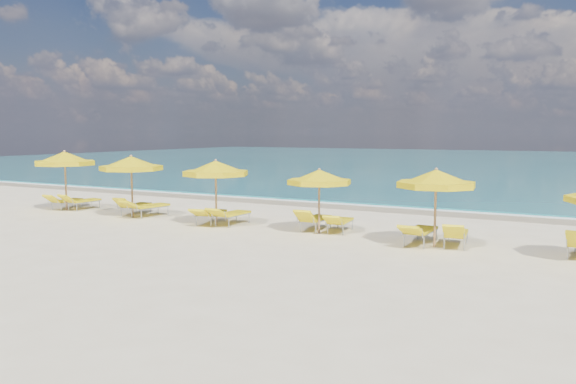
% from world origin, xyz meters
% --- Properties ---
extents(ground_plane, '(120.00, 120.00, 0.00)m').
position_xyz_m(ground_plane, '(0.00, 0.00, 0.00)').
color(ground_plane, beige).
extents(ocean, '(120.00, 80.00, 0.30)m').
position_xyz_m(ocean, '(0.00, 48.00, 0.00)').
color(ocean, '#13656D').
rests_on(ocean, ground).
extents(wet_sand_band, '(120.00, 2.60, 0.01)m').
position_xyz_m(wet_sand_band, '(0.00, 7.40, 0.00)').
color(wet_sand_band, tan).
rests_on(wet_sand_band, ground).
extents(foam_line, '(120.00, 1.20, 0.03)m').
position_xyz_m(foam_line, '(0.00, 8.20, 0.00)').
color(foam_line, white).
rests_on(foam_line, ground).
extents(whitecap_near, '(14.00, 0.36, 0.05)m').
position_xyz_m(whitecap_near, '(-6.00, 17.00, 0.00)').
color(whitecap_near, white).
rests_on(whitecap_near, ground).
extents(whitecap_far, '(18.00, 0.30, 0.05)m').
position_xyz_m(whitecap_far, '(8.00, 24.00, 0.00)').
color(whitecap_far, white).
rests_on(whitecap_far, ground).
extents(umbrella_1, '(3.14, 3.14, 2.59)m').
position_xyz_m(umbrella_1, '(-10.25, 0.35, 2.21)').
color(umbrella_1, '#AE7F57').
rests_on(umbrella_1, ground).
extents(umbrella_2, '(2.66, 2.66, 2.48)m').
position_xyz_m(umbrella_2, '(-6.32, 0.21, 2.11)').
color(umbrella_2, '#AE7F57').
rests_on(umbrella_2, ground).
extents(umbrella_3, '(2.47, 2.47, 2.40)m').
position_xyz_m(umbrella_3, '(-2.21, 0.13, 2.05)').
color(umbrella_3, '#AE7F57').
rests_on(umbrella_3, ground).
extents(umbrella_4, '(2.43, 2.43, 2.18)m').
position_xyz_m(umbrella_4, '(1.73, 0.46, 1.86)').
color(umbrella_4, '#AE7F57').
rests_on(umbrella_4, ground).
extents(umbrella_5, '(2.85, 2.85, 2.34)m').
position_xyz_m(umbrella_5, '(5.68, 0.01, 2.00)').
color(umbrella_5, '#AE7F57').
rests_on(umbrella_5, ground).
extents(lounger_1_left, '(0.68, 1.81, 0.74)m').
position_xyz_m(lounger_1_left, '(-10.61, 0.63, 0.21)').
color(lounger_1_left, '#A5A8AD').
rests_on(lounger_1_left, ground).
extents(lounger_1_right, '(0.71, 1.88, 0.77)m').
position_xyz_m(lounger_1_right, '(-9.81, 0.86, 0.22)').
color(lounger_1_right, '#A5A8AD').
rests_on(lounger_1_right, ground).
extents(lounger_2_left, '(0.82, 1.89, 0.82)m').
position_xyz_m(lounger_2_left, '(-6.70, 0.77, 0.23)').
color(lounger_2_left, '#A5A8AD').
rests_on(lounger_2_left, ground).
extents(lounger_2_right, '(1.00, 2.15, 0.79)m').
position_xyz_m(lounger_2_right, '(-5.85, 0.63, 0.24)').
color(lounger_2_right, '#A5A8AD').
rests_on(lounger_2_right, ground).
extents(lounger_3_left, '(0.98, 2.07, 0.71)m').
position_xyz_m(lounger_3_left, '(-2.64, 0.38, 0.23)').
color(lounger_3_left, '#A5A8AD').
rests_on(lounger_3_left, ground).
extents(lounger_3_right, '(0.72, 2.02, 0.76)m').
position_xyz_m(lounger_3_right, '(-1.80, 0.52, 0.24)').
color(lounger_3_right, '#A5A8AD').
rests_on(lounger_3_right, ground).
extents(lounger_4_left, '(0.69, 1.92, 0.86)m').
position_xyz_m(lounger_4_left, '(1.36, 0.93, 0.24)').
color(lounger_4_left, '#A5A8AD').
rests_on(lounger_4_left, ground).
extents(lounger_4_right, '(0.79, 1.87, 0.72)m').
position_xyz_m(lounger_4_right, '(2.25, 1.02, 0.22)').
color(lounger_4_right, '#A5A8AD').
rests_on(lounger_4_right, ground).
extents(lounger_5_left, '(0.74, 2.08, 0.76)m').
position_xyz_m(lounger_5_left, '(5.19, 0.26, 0.24)').
color(lounger_5_left, '#A5A8AD').
rests_on(lounger_5_left, ground).
extents(lounger_5_right, '(0.81, 1.88, 0.83)m').
position_xyz_m(lounger_5_right, '(6.22, 0.39, 0.23)').
color(lounger_5_right, '#A5A8AD').
rests_on(lounger_5_right, ground).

